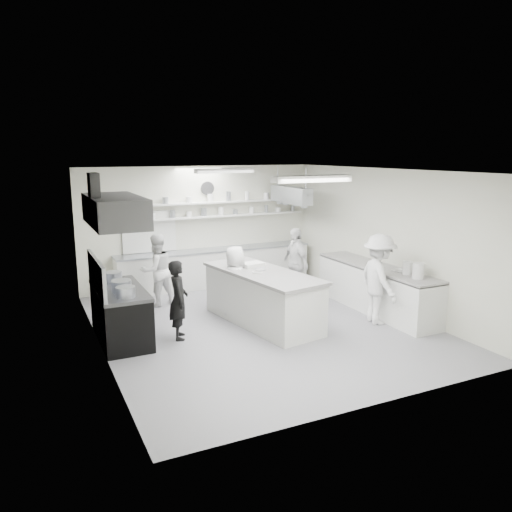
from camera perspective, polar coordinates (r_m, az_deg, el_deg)
name	(u,v)px	position (r m, az deg, el deg)	size (l,w,h in m)	color
floor	(260,326)	(9.93, 0.48, -7.95)	(6.00, 7.00, 0.02)	#92909B
ceiling	(260,170)	(9.35, 0.51, 9.75)	(6.00, 7.00, 0.02)	silver
wall_back	(200,226)	(12.72, -6.41, 3.40)	(6.00, 0.04, 3.00)	beige
wall_front	(379,298)	(6.64, 13.84, -4.69)	(6.00, 0.04, 3.00)	beige
wall_left	(97,266)	(8.67, -17.64, -1.05)	(0.04, 7.00, 3.00)	beige
wall_right	(385,239)	(11.14, 14.53, 1.90)	(0.04, 7.00, 3.00)	beige
stove	(121,316)	(9.39, -15.16, -6.59)	(0.80, 1.80, 0.90)	black
exhaust_hood	(115,211)	(8.98, -15.81, 5.00)	(0.85, 2.00, 0.50)	#3B3B3E
back_counter	(216,268)	(12.73, -4.59, -1.32)	(5.00, 0.60, 0.92)	silver
shelf_lower	(227,215)	(12.81, -3.28, 4.64)	(4.20, 0.26, 0.04)	silver
shelf_upper	(227,202)	(12.77, -3.29, 6.20)	(4.20, 0.26, 0.04)	silver
pass_through_window	(149,232)	(12.35, -12.09, 2.72)	(1.30, 0.04, 1.00)	black
wall_clock	(207,188)	(12.64, -5.59, 7.70)	(0.32, 0.32, 0.05)	silver
right_counter	(376,289)	(10.99, 13.51, -3.69)	(0.74, 3.30, 0.94)	silver
pot_rack	(291,195)	(12.44, 4.00, 6.97)	(0.30, 1.60, 0.40)	#9DA2AE
light_fixture_front	(312,179)	(7.77, 6.39, 8.74)	(1.30, 0.25, 0.10)	silver
light_fixture_rear	(224,171)	(11.00, -3.64, 9.68)	(1.30, 0.25, 0.10)	silver
prep_island	(262,298)	(9.93, 0.74, -4.85)	(1.01, 2.70, 1.00)	silver
stove_pot	(121,287)	(9.00, -15.09, -3.47)	(0.34, 0.34, 0.25)	#9DA2AE
cook_stove	(178,300)	(9.15, -8.83, -4.95)	(0.53, 0.35, 1.46)	black
cook_back	(157,270)	(11.19, -11.27, -1.58)	(0.78, 0.60, 1.60)	silver
cook_island_left	(235,282)	(10.16, -2.41, -3.03)	(0.73, 0.47, 1.49)	silver
cook_island_right	(295,263)	(11.56, 4.52, -0.82)	(0.97, 0.40, 1.65)	silver
cook_right	(379,279)	(10.10, 13.83, -2.58)	(1.16, 0.66, 1.79)	silver
bowl_island_a	(260,270)	(9.96, 0.45, -1.65)	(0.25, 0.25, 0.06)	#9DA2AE
bowl_island_b	(257,274)	(9.69, 0.17, -2.02)	(0.21, 0.21, 0.07)	silver
bowl_right	(399,271)	(10.52, 15.98, -1.69)	(0.27, 0.27, 0.07)	silver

